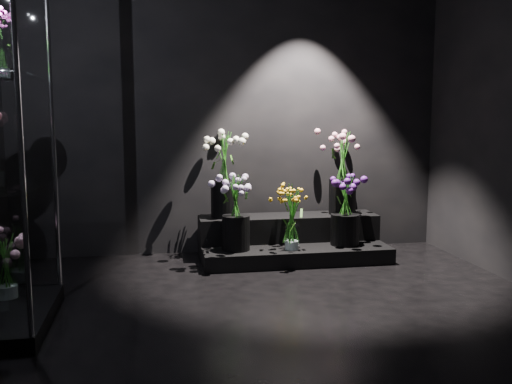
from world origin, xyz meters
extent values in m
plane|color=black|center=(0.00, 0.00, 0.00)|extent=(4.00, 4.00, 0.00)
plane|color=black|center=(0.00, 2.00, 1.40)|extent=(4.00, 0.00, 4.00)
plane|color=black|center=(0.00, -2.00, 1.40)|extent=(4.00, 0.00, 4.00)
cube|color=black|center=(0.50, 1.59, 0.07)|extent=(1.65, 0.74, 0.14)
cube|color=black|center=(0.50, 1.77, 0.25)|extent=(1.65, 0.37, 0.23)
cube|color=black|center=(-1.68, 0.30, 0.05)|extent=(0.61, 1.01, 0.10)
cylinder|color=white|center=(0.43, 1.38, 0.25)|extent=(0.13, 0.13, 0.22)
cylinder|color=black|center=(-0.04, 1.45, 0.29)|extent=(0.24, 0.24, 0.30)
cylinder|color=black|center=(0.95, 1.47, 0.28)|extent=(0.26, 0.26, 0.28)
cylinder|color=black|center=(-0.09, 1.79, 0.53)|extent=(0.25, 0.25, 0.33)
cylinder|color=black|center=(1.01, 1.75, 0.53)|extent=(0.25, 0.25, 0.33)
cylinder|color=white|center=(-1.68, 0.53, 0.22)|extent=(0.14, 0.14, 0.24)
camera|label=1|loc=(-0.72, -3.29, 1.29)|focal=40.00mm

